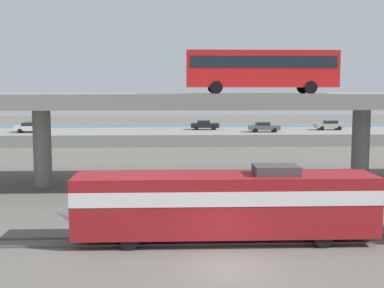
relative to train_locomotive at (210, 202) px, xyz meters
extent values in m
plane|color=#605B54|center=(0.61, -4.00, -2.19)|extent=(260.00, 260.00, 0.00)
cube|color=#59544C|center=(0.61, -0.73, -2.13)|extent=(110.00, 0.12, 0.12)
cube|color=#59544C|center=(0.61, 0.73, -2.13)|extent=(110.00, 0.12, 0.12)
cube|color=maroon|center=(0.81, 0.00, -0.11)|extent=(16.17, 3.00, 3.20)
cube|color=white|center=(0.81, 0.00, 0.46)|extent=(16.17, 3.04, 0.77)
cone|color=white|center=(-7.27, 0.00, -0.43)|extent=(2.20, 2.85, 2.85)
cube|color=black|center=(-5.62, 0.00, 0.78)|extent=(2.20, 2.70, 1.02)
cube|color=#3F3F42|center=(3.57, 0.00, 1.74)|extent=(2.40, 1.80, 0.50)
cylinder|color=black|center=(-4.24, -1.35, -1.71)|extent=(0.96, 0.18, 0.96)
cylinder|color=black|center=(-4.24, 1.35, -1.71)|extent=(0.96, 0.18, 0.96)
cylinder|color=black|center=(5.86, -1.35, -1.71)|extent=(0.96, 0.18, 0.96)
cylinder|color=black|center=(5.86, 1.35, -1.71)|extent=(0.96, 0.18, 0.96)
cube|color=gray|center=(0.61, 16.00, 5.07)|extent=(96.00, 10.67, 1.20)
cylinder|color=gray|center=(-12.99, 16.00, 1.14)|extent=(1.50, 1.50, 6.66)
cylinder|color=gray|center=(14.21, 16.00, 1.14)|extent=(1.50, 1.50, 6.66)
cube|color=red|center=(5.13, 13.98, 7.62)|extent=(12.00, 2.55, 2.90)
cube|color=black|center=(5.13, 13.98, 8.14)|extent=(11.52, 2.59, 0.93)
cube|color=black|center=(-0.82, 13.98, 7.96)|extent=(0.08, 2.30, 1.74)
cylinder|color=black|center=(1.41, 12.76, 6.17)|extent=(1.00, 0.26, 1.00)
cylinder|color=black|center=(1.41, 15.19, 6.17)|extent=(1.00, 0.26, 1.00)
cylinder|color=black|center=(8.85, 12.76, 6.17)|extent=(1.00, 0.26, 1.00)
cylinder|color=black|center=(8.85, 15.19, 6.17)|extent=(1.00, 0.26, 1.00)
cube|color=gray|center=(0.61, 51.00, -1.34)|extent=(79.38, 13.96, 1.70)
cube|color=silver|center=(-23.03, 48.87, 0.18)|extent=(4.47, 1.74, 0.70)
cube|color=#1E232B|center=(-23.26, 48.87, 0.77)|extent=(1.97, 1.53, 0.48)
cylinder|color=black|center=(-21.65, 49.69, -0.17)|extent=(0.64, 0.20, 0.64)
cylinder|color=black|center=(-21.65, 48.04, -0.17)|extent=(0.64, 0.20, 0.64)
cylinder|color=black|center=(-24.42, 49.69, -0.17)|extent=(0.64, 0.20, 0.64)
cylinder|color=black|center=(-24.42, 48.04, -0.17)|extent=(0.64, 0.20, 0.64)
cube|color=#515459|center=(11.78, 48.64, 0.18)|extent=(4.64, 1.75, 0.70)
cube|color=#1E232B|center=(11.55, 48.64, 0.77)|extent=(2.04, 1.54, 0.48)
cylinder|color=black|center=(13.22, 49.47, -0.17)|extent=(0.64, 0.20, 0.64)
cylinder|color=black|center=(13.22, 47.81, -0.17)|extent=(0.64, 0.20, 0.64)
cylinder|color=black|center=(10.34, 49.47, -0.17)|extent=(0.64, 0.20, 0.64)
cylinder|color=black|center=(10.34, 47.81, -0.17)|extent=(0.64, 0.20, 0.64)
cube|color=#9E998C|center=(-23.35, 51.36, 0.18)|extent=(4.14, 1.83, 0.70)
cube|color=#1E232B|center=(-23.56, 51.36, 0.77)|extent=(1.82, 1.61, 0.48)
cylinder|color=black|center=(-22.07, 52.23, -0.17)|extent=(0.64, 0.20, 0.64)
cylinder|color=black|center=(-22.07, 50.49, -0.17)|extent=(0.64, 0.20, 0.64)
cylinder|color=black|center=(-24.64, 52.23, -0.17)|extent=(0.64, 0.20, 0.64)
cylinder|color=black|center=(-24.64, 50.49, -0.17)|extent=(0.64, 0.20, 0.64)
cube|color=#9E998C|center=(22.75, 52.08, 0.18)|extent=(4.44, 1.78, 0.70)
cube|color=#1E232B|center=(22.98, 52.08, 0.77)|extent=(1.95, 1.56, 0.48)
cylinder|color=black|center=(21.38, 51.24, -0.17)|extent=(0.64, 0.20, 0.64)
cylinder|color=black|center=(21.38, 52.93, -0.17)|extent=(0.64, 0.20, 0.64)
cylinder|color=black|center=(24.13, 51.24, -0.17)|extent=(0.64, 0.20, 0.64)
cylinder|color=black|center=(24.13, 52.93, -0.17)|extent=(0.64, 0.20, 0.64)
cube|color=black|center=(3.11, 53.37, 0.18)|extent=(4.44, 1.84, 0.70)
cube|color=#1E232B|center=(2.89, 53.37, 0.77)|extent=(1.95, 1.62, 0.48)
cylinder|color=black|center=(4.49, 54.24, -0.17)|extent=(0.64, 0.20, 0.64)
cylinder|color=black|center=(4.49, 52.50, -0.17)|extent=(0.64, 0.20, 0.64)
cylinder|color=black|center=(1.74, 54.24, -0.17)|extent=(0.64, 0.20, 0.64)
cylinder|color=black|center=(1.74, 52.50, -0.17)|extent=(0.64, 0.20, 0.64)
cube|color=#385B7A|center=(0.61, 74.00, -2.19)|extent=(140.00, 36.00, 0.01)
camera|label=1|loc=(-1.99, -26.67, 6.13)|focal=47.26mm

